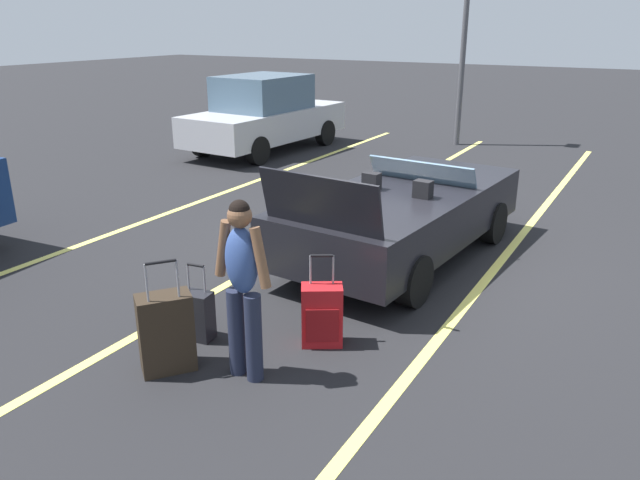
# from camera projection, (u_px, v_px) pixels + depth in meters

# --- Properties ---
(ground_plane) EXTENTS (80.00, 80.00, 0.00)m
(ground_plane) POSITION_uv_depth(u_px,v_px,m) (401.00, 257.00, 8.38)
(ground_plane) COLOR black
(lot_line_near) EXTENTS (18.00, 0.12, 0.01)m
(lot_line_near) POSITION_uv_depth(u_px,v_px,m) (491.00, 274.00, 7.80)
(lot_line_near) COLOR #EAE066
(lot_line_near) RESTS_ON ground_plane
(lot_line_mid) EXTENTS (18.00, 0.12, 0.01)m
(lot_line_mid) POSITION_uv_depth(u_px,v_px,m) (308.00, 239.00, 9.07)
(lot_line_mid) COLOR #EAE066
(lot_line_mid) RESTS_ON ground_plane
(lot_line_far) EXTENTS (18.00, 0.12, 0.01)m
(lot_line_far) POSITION_uv_depth(u_px,v_px,m) (170.00, 212.00, 10.33)
(lot_line_far) COLOR #EAE066
(lot_line_far) RESTS_ON ground_plane
(convertible_car) EXTENTS (4.27, 2.10, 1.54)m
(convertible_car) POSITION_uv_depth(u_px,v_px,m) (409.00, 212.00, 8.34)
(convertible_car) COLOR black
(convertible_car) RESTS_ON ground_plane
(suitcase_large_black) EXTENTS (0.55, 0.52, 1.10)m
(suitcase_large_black) POSITION_uv_depth(u_px,v_px,m) (166.00, 333.00, 5.56)
(suitcase_large_black) COLOR #2D2319
(suitcase_large_black) RESTS_ON ground_plane
(suitcase_medium_bright) EXTENTS (0.41, 0.47, 0.92)m
(suitcase_medium_bright) POSITION_uv_depth(u_px,v_px,m) (322.00, 315.00, 6.02)
(suitcase_medium_bright) COLOR red
(suitcase_medium_bright) RESTS_ON ground_plane
(suitcase_small_carryon) EXTENTS (0.24, 0.36, 0.79)m
(suitcase_small_carryon) POSITION_uv_depth(u_px,v_px,m) (196.00, 315.00, 6.15)
(suitcase_small_carryon) COLOR black
(suitcase_small_carryon) RESTS_ON ground_plane
(traveler_person) EXTENTS (0.24, 0.61, 1.65)m
(traveler_person) POSITION_uv_depth(u_px,v_px,m) (243.00, 281.00, 5.26)
(traveler_person) COLOR #1E2338
(traveler_person) RESTS_ON ground_plane
(parked_sedan_near) EXTENTS (4.59, 2.06, 1.82)m
(parked_sedan_near) POSITION_uv_depth(u_px,v_px,m) (265.00, 115.00, 14.97)
(parked_sedan_near) COLOR #B2B2B7
(parked_sedan_near) RESTS_ON ground_plane
(parking_lamp_post) EXTENTS (0.50, 0.24, 5.28)m
(parking_lamp_post) POSITION_uv_depth(u_px,v_px,m) (465.00, 20.00, 15.01)
(parking_lamp_post) COLOR #4C4C51
(parking_lamp_post) RESTS_ON ground_plane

